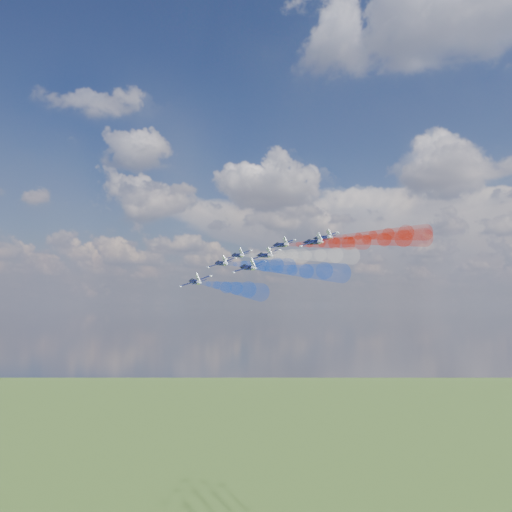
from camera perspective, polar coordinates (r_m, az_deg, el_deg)
The scene contains 16 objects.
jet_lead at distance 197.42m, azimuth -1.89°, elevation 0.06°, with size 10.36×12.95×3.45m, color black, non-canonical shape.
trail_lead at distance 171.61m, azimuth 1.44°, elevation 0.05°, with size 4.32×44.44×4.32m, color white, non-canonical shape.
jet_inner_left at distance 181.14m, azimuth -3.61°, elevation -0.76°, with size 10.36×12.95×3.45m, color black, non-canonical shape.
trail_inner_left at distance 155.02m, azimuth -0.22°, elevation -0.92°, with size 4.32×44.44×4.32m, color blue, non-canonical shape.
jet_inner_right at distance 188.56m, azimuth 2.59°, elevation 1.15°, with size 10.36×12.95×3.45m, color black, non-canonical shape.
trail_inner_right at distance 163.76m, azimuth 6.79°, elevation 1.29°, with size 4.32×44.44×4.32m, color red, non-canonical shape.
jet_outer_left at distance 167.06m, azimuth -6.30°, elevation -2.66°, with size 10.36×12.95×3.45m, color black, non-canonical shape.
trail_outer_left at distance 140.53m, azimuth -3.06°, elevation -3.19°, with size 4.32×44.44×4.32m, color blue, non-canonical shape.
jet_center_third at distance 172.90m, azimuth 0.90°, elevation 0.06°, with size 10.36×12.95×3.45m, color black, non-canonical shape.
trail_center_third at distance 147.74m, azimuth 5.26°, elevation 0.04°, with size 4.32×44.44×4.32m, color white, non-canonical shape.
jet_outer_right at distance 181.44m, azimuth 6.94°, elevation 1.87°, with size 10.36×12.95×3.45m, color black, non-canonical shape.
trail_outer_right at distance 157.80m, azimuth 11.98°, elevation 2.12°, with size 4.32×44.44×4.32m, color red, non-canonical shape.
jet_rear_left at distance 156.01m, azimuth -0.82°, elevation -1.20°, with size 10.36×12.95×3.45m, color black, non-canonical shape.
trail_rear_left at distance 130.52m, azimuth 3.78°, elevation -1.47°, with size 4.32×44.44×4.32m, color blue, non-canonical shape.
jet_rear_right at distance 165.96m, azimuth 5.93°, elevation 1.43°, with size 10.36×12.95×3.45m, color black, non-canonical shape.
trail_rear_right at distance 142.10m, azimuth 11.36°, elevation 1.64°, with size 4.32×44.44×4.32m, color red, non-canonical shape.
Camera 1 is at (109.85, -146.85, 129.53)m, focal length 38.78 mm.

